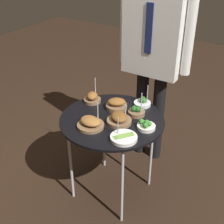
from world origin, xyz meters
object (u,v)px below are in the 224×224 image
(bowl_broccoli_front_center, at_px, (146,126))
(bowl_broccoli_front_right, at_px, (137,111))
(bowl_roast_center, at_px, (117,105))
(waiter_figure, at_px, (154,45))
(bowl_asparagus_back_left, at_px, (124,138))
(bowl_broccoli_mid_left, at_px, (143,102))
(serving_cart, at_px, (112,124))
(bowl_roast_near_rim, at_px, (92,98))
(bowl_roast_front_left, at_px, (91,123))
(bowl_roast_back_right, at_px, (119,119))

(bowl_broccoli_front_center, height_order, bowl_broccoli_front_right, bowl_broccoli_front_right)
(bowl_roast_center, relative_size, bowl_broccoli_front_center, 1.32)
(bowl_broccoli_front_right, bearing_deg, waiter_figure, 103.05)
(bowl_asparagus_back_left, xyz_separation_m, waiter_figure, (-0.18, 0.74, 0.34))
(bowl_broccoli_front_center, bearing_deg, bowl_broccoli_front_right, 138.24)
(bowl_roast_center, bearing_deg, bowl_broccoli_mid_left, 47.05)
(serving_cart, distance_m, bowl_broccoli_mid_left, 0.30)
(waiter_figure, bearing_deg, bowl_broccoli_front_right, -76.95)
(bowl_roast_center, height_order, bowl_roast_near_rim, bowl_roast_near_rim)
(bowl_asparagus_back_left, xyz_separation_m, bowl_roast_near_rim, (-0.44, 0.29, 0.02))
(bowl_broccoli_front_right, bearing_deg, bowl_roast_near_rim, -178.26)
(bowl_asparagus_back_left, distance_m, waiter_figure, 0.83)
(serving_cart, xyz_separation_m, bowl_roast_front_left, (-0.06, -0.16, 0.07))
(bowl_broccoli_mid_left, bearing_deg, bowl_roast_back_right, -93.66)
(serving_cart, xyz_separation_m, bowl_roast_back_right, (0.07, -0.02, 0.07))
(bowl_broccoli_front_right, height_order, bowl_roast_front_left, bowl_roast_front_left)
(bowl_broccoli_front_right, distance_m, bowl_roast_front_left, 0.34)
(bowl_broccoli_front_center, relative_size, bowl_roast_back_right, 0.70)
(serving_cart, bearing_deg, bowl_roast_back_right, -17.01)
(bowl_asparagus_back_left, bearing_deg, bowl_roast_front_left, 179.06)
(bowl_broccoli_front_center, xyz_separation_m, bowl_broccoli_mid_left, (-0.16, 0.26, 0.00))
(bowl_roast_center, height_order, bowl_asparagus_back_left, bowl_asparagus_back_left)
(bowl_roast_near_rim, bearing_deg, bowl_roast_back_right, -23.92)
(bowl_roast_center, height_order, bowl_broccoli_mid_left, bowl_broccoli_mid_left)
(bowl_broccoli_front_right, height_order, bowl_roast_near_rim, bowl_roast_near_rim)
(bowl_roast_near_rim, height_order, waiter_figure, waiter_figure)
(bowl_roast_back_right, xyz_separation_m, waiter_figure, (-0.06, 0.59, 0.33))
(waiter_figure, bearing_deg, bowl_asparagus_back_left, -76.57)
(bowl_roast_center, xyz_separation_m, bowl_broccoli_front_right, (0.16, 0.00, -0.01))
(bowl_asparagus_back_left, bearing_deg, waiter_figure, 103.43)
(serving_cart, relative_size, bowl_broccoli_front_right, 4.07)
(bowl_roast_front_left, xyz_separation_m, bowl_roast_near_rim, (-0.19, 0.28, 0.00))
(bowl_roast_near_rim, distance_m, waiter_figure, 0.62)
(serving_cart, height_order, waiter_figure, waiter_figure)
(bowl_roast_near_rim, bearing_deg, bowl_broccoli_front_right, 1.74)
(bowl_broccoli_mid_left, distance_m, bowl_roast_back_right, 0.30)
(serving_cart, relative_size, bowl_roast_back_right, 4.20)
(bowl_roast_near_rim, bearing_deg, serving_cart, -25.75)
(serving_cart, distance_m, bowl_roast_center, 0.16)
(bowl_broccoli_mid_left, xyz_separation_m, bowl_broccoli_front_right, (0.03, -0.14, 0.00))
(bowl_broccoli_mid_left, xyz_separation_m, bowl_roast_front_left, (-0.15, -0.44, 0.01))
(bowl_roast_center, height_order, bowl_roast_back_right, bowl_roast_back_right)
(bowl_broccoli_front_right, relative_size, bowl_roast_near_rim, 0.97)
(bowl_roast_near_rim, bearing_deg, bowl_roast_center, 2.91)
(bowl_roast_front_left, bearing_deg, bowl_broccoli_front_right, 59.08)
(bowl_roast_center, bearing_deg, waiter_figure, 82.39)
(bowl_roast_near_rim, relative_size, waiter_figure, 0.11)
(bowl_roast_center, distance_m, bowl_broccoli_front_right, 0.16)
(bowl_roast_center, xyz_separation_m, waiter_figure, (0.06, 0.44, 0.32))
(bowl_broccoli_mid_left, relative_size, bowl_broccoli_front_right, 0.95)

